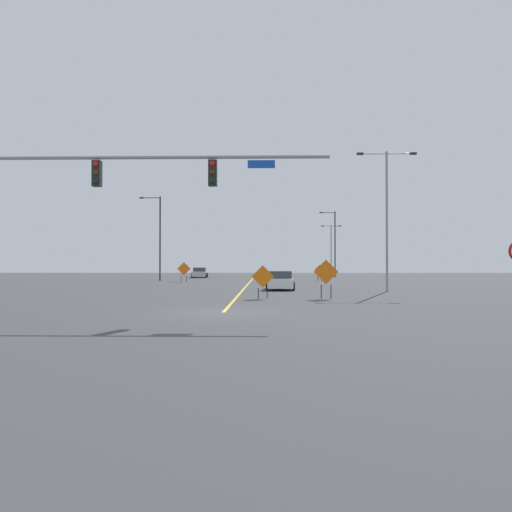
# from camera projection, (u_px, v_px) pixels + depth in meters

# --- Properties ---
(ground) EXTENTS (152.86, 152.86, 0.00)m
(ground) POSITION_uv_depth(u_px,v_px,m) (223.00, 312.00, 19.51)
(ground) COLOR #444447
(road_centre_stripe) EXTENTS (0.16, 84.92, 0.01)m
(road_centre_stripe) POSITION_uv_depth(u_px,v_px,m) (253.00, 278.00, 61.95)
(road_centre_stripe) COLOR yellow
(road_centre_stripe) RESTS_ON ground
(traffic_signal_assembly) EXTENTS (14.23, 0.44, 6.69)m
(traffic_signal_assembly) POSITION_uv_depth(u_px,v_px,m) (101.00, 186.00, 19.67)
(traffic_signal_assembly) COLOR gray
(traffic_signal_assembly) RESTS_ON ground
(street_lamp_mid_right) EXTENTS (3.05, 0.24, 7.72)m
(street_lamp_mid_right) POSITION_uv_depth(u_px,v_px,m) (331.00, 246.00, 73.45)
(street_lamp_mid_right) COLOR gray
(street_lamp_mid_right) RESTS_ON ground
(street_lamp_far_right) EXTENTS (2.36, 0.24, 9.35)m
(street_lamp_far_right) POSITION_uv_depth(u_px,v_px,m) (159.00, 234.00, 53.76)
(street_lamp_far_right) COLOR black
(street_lamp_far_right) RESTS_ON ground
(street_lamp_near_left) EXTENTS (2.23, 0.24, 9.08)m
(street_lamp_near_left) POSITION_uv_depth(u_px,v_px,m) (334.00, 241.00, 67.03)
(street_lamp_near_left) COLOR black
(street_lamp_near_left) RESTS_ON ground
(street_lamp_mid_left) EXTENTS (4.11, 0.24, 9.71)m
(street_lamp_mid_left) POSITION_uv_depth(u_px,v_px,m) (387.00, 210.00, 33.59)
(street_lamp_mid_left) COLOR gray
(street_lamp_mid_left) RESTS_ON ground
(construction_sign_right_shoulder) EXTENTS (1.38, 0.21, 2.07)m
(construction_sign_right_shoulder) POSITION_uv_depth(u_px,v_px,m) (184.00, 270.00, 50.49)
(construction_sign_right_shoulder) COLOR orange
(construction_sign_right_shoulder) RESTS_ON ground
(construction_sign_left_shoulder) EXTENTS (1.38, 0.22, 2.18)m
(construction_sign_left_shoulder) POSITION_uv_depth(u_px,v_px,m) (326.00, 274.00, 27.12)
(construction_sign_left_shoulder) COLOR orange
(construction_sign_left_shoulder) RESTS_ON ground
(construction_sign_median_far) EXTENTS (1.10, 0.06, 1.79)m
(construction_sign_median_far) POSITION_uv_depth(u_px,v_px,m) (320.00, 271.00, 53.54)
(construction_sign_median_far) COLOR orange
(construction_sign_median_far) RESTS_ON ground
(construction_sign_median_near) EXTENTS (1.26, 0.06, 1.86)m
(construction_sign_median_near) POSITION_uv_depth(u_px,v_px,m) (263.00, 278.00, 27.13)
(construction_sign_median_near) COLOR orange
(construction_sign_median_near) RESTS_ON ground
(car_white_near) EXTENTS (2.07, 4.16, 1.39)m
(car_white_near) POSITION_uv_depth(u_px,v_px,m) (280.00, 281.00, 36.02)
(car_white_near) COLOR white
(car_white_near) RESTS_ON ground
(car_silver_distant) EXTENTS (2.24, 4.51, 1.35)m
(car_silver_distant) POSITION_uv_depth(u_px,v_px,m) (200.00, 273.00, 65.45)
(car_silver_distant) COLOR #B7BABF
(car_silver_distant) RESTS_ON ground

